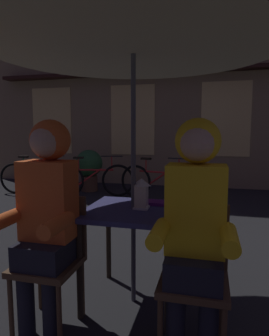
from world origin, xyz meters
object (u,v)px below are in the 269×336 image
at_px(person_left_hooded, 46,204).
at_px(bicycle_nearest, 37,178).
at_px(person_right_hooded, 195,214).
at_px(patio_umbrella, 133,26).
at_px(lantern, 141,193).
at_px(cafe_table, 133,222).
at_px(bicycle_third, 159,182).
at_px(chair_left, 53,253).
at_px(book, 154,203).
at_px(bicycle_second, 93,180).
at_px(potted_plant, 89,167).
at_px(chair_right, 194,268).

distance_m(person_left_hooded, bicycle_nearest, 4.60).
bearing_deg(person_right_hooded, person_left_hooded, 180.00).
distance_m(patio_umbrella, person_right_hooded, 1.37).
xyz_separation_m(lantern, person_right_hooded, (0.42, -0.44, -0.01)).
bearing_deg(cafe_table, bicycle_third, 96.28).
bearing_deg(bicycle_third, cafe_table, -83.72).
distance_m(cafe_table, person_right_hooded, 0.67).
distance_m(patio_umbrella, bicycle_third, 3.91).
relative_size(cafe_table, bicycle_nearest, 0.44).
bearing_deg(chair_left, book, 42.11).
relative_size(bicycle_nearest, book, 8.38).
distance_m(lantern, person_left_hooded, 0.70).
relative_size(chair_left, bicycle_second, 0.53).
xyz_separation_m(bicycle_second, book, (1.88, -3.33, 0.41)).
relative_size(cafe_table, potted_plant, 0.80).
xyz_separation_m(chair_right, bicycle_third, (-0.86, 3.87, -0.14)).
bearing_deg(person_left_hooded, potted_plant, 109.39).
height_order(cafe_table, patio_umbrella, patio_umbrella).
bearing_deg(bicycle_nearest, lantern, -48.24).
bearing_deg(book, bicycle_third, 101.34).
bearing_deg(person_right_hooded, book, 120.33).
distance_m(chair_left, bicycle_nearest, 4.52).
bearing_deg(potted_plant, chair_right, -60.11).
xyz_separation_m(cafe_table, bicycle_second, (-1.75, 3.51, -0.29)).
relative_size(bicycle_third, book, 8.22).
xyz_separation_m(person_right_hooded, potted_plant, (-2.53, 4.45, -0.30)).
relative_size(cafe_table, bicycle_second, 0.45).
distance_m(cafe_table, bicycle_second, 3.93).
height_order(patio_umbrella, person_left_hooded, patio_umbrella).
bearing_deg(chair_left, potted_plant, 109.62).
relative_size(bicycle_second, book, 8.23).
bearing_deg(bicycle_second, lantern, -62.57).
bearing_deg(book, chair_left, -135.30).
bearing_deg(potted_plant, bicycle_second, -60.60).
distance_m(bicycle_third, potted_plant, 1.76).
distance_m(person_right_hooded, bicycle_third, 4.05).
height_order(patio_umbrella, book, patio_umbrella).
height_order(person_right_hooded, bicycle_nearest, person_right_hooded).
bearing_deg(cafe_table, book, 54.83).
relative_size(lantern, potted_plant, 0.25).
relative_size(cafe_table, chair_right, 0.85).
xyz_separation_m(patio_umbrella, person_left_hooded, (-0.48, -0.43, -1.21)).
bearing_deg(chair_left, bicycle_second, 108.20).
relative_size(patio_umbrella, bicycle_nearest, 1.38).
distance_m(person_right_hooded, book, 0.71).
bearing_deg(bicycle_third, book, -81.25).
relative_size(lantern, chair_right, 0.27).
height_order(cafe_table, person_right_hooded, person_right_hooded).
height_order(bicycle_nearest, bicycle_second, same).
bearing_deg(bicycle_second, book, -60.53).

